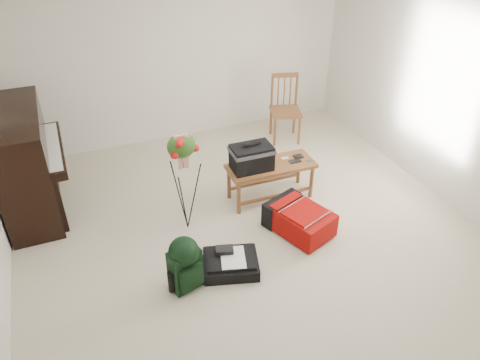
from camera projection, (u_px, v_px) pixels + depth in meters
name	position (u px, v px, depth m)	size (l,w,h in m)	color
floor	(254.00, 242.00, 5.18)	(5.00, 5.50, 0.01)	beige
ceiling	(260.00, 9.00, 3.80)	(5.00, 5.50, 0.01)	white
wall_back	(179.00, 56.00, 6.61)	(5.00, 0.04, 2.50)	silver
wall_right	(460.00, 103.00, 5.27)	(0.04, 5.50, 2.50)	silver
piano	(27.00, 165.00, 5.40)	(0.71, 1.50, 1.25)	black
bench	(258.00, 160.00, 5.52)	(1.08, 0.45, 0.82)	brown
dining_chair	(285.00, 109.00, 6.93)	(0.53, 0.53, 0.98)	brown
red_suitcase	(297.00, 217.00, 5.29)	(0.70, 0.86, 0.31)	#A90A07
black_duffel	(231.00, 263.00, 4.79)	(0.66, 0.58, 0.23)	black
green_backpack	(185.00, 261.00, 4.45)	(0.34, 0.32, 0.60)	black
flower_stand	(184.00, 183.00, 5.07)	(0.40, 0.40, 1.25)	black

